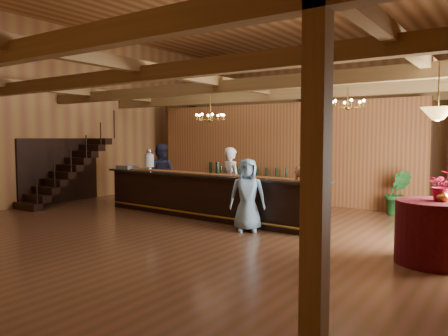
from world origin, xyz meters
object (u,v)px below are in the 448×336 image
Objects in this scene: beverage_dispenser at (149,160)px; round_table at (434,232)px; backbar_shelf at (252,188)px; staff_second at (160,175)px; chandelier_left at (210,117)px; pendant_lamp at (438,113)px; bartender at (231,181)px; guest at (247,195)px; floor_plant at (397,193)px; chandelier_right at (348,104)px; raffle_drum at (303,172)px; tasting_bar at (204,195)px.

beverage_dispenser reaches higher than round_table.
staff_second reaches higher than backbar_shelf.
beverage_dispenser is at bearing -148.62° from chandelier_left.
pendant_lamp is 8.10m from staff_second.
guest is at bearing 156.67° from bartender.
beverage_dispenser reaches higher than floor_plant.
chandelier_right is at bearing 161.91° from staff_second.
round_table is (2.67, -0.95, -0.78)m from raffle_drum.
staff_second is 4.29m from guest.
pendant_lamp reaches higher than beverage_dispenser.
backbar_shelf is 3.54× the size of chandelier_left.
staff_second reaches higher than round_table.
guest is at bearing 131.70° from staff_second.
guest reaches higher than round_table.
tasting_bar is 5.70× the size of floor_plant.
backbar_shelf is 7.78m from pendant_lamp.
floor_plant is at bearing 3.11° from backbar_shelf.
chandelier_right is 3.42m from guest.
beverage_dispenser is at bearing 169.28° from round_table.
floor_plant is at bearing 60.06° from chandelier_right.
chandelier_right is at bearing 130.27° from pendant_lamp.
guest is at bearing -153.05° from raffle_drum.
beverage_dispenser is 2.58m from bartender.
round_table is 1.47× the size of chandelier_right.
backbar_shelf is at bearing 154.83° from chandelier_right.
chandelier_right and pendant_lamp have the same top height.
floor_plant is (1.17, 3.34, -0.70)m from raffle_drum.
beverage_dispenser is at bearing -165.50° from chandelier_right.
beverage_dispenser is 2.11m from chandelier_left.
beverage_dispenser is at bearing 74.54° from staff_second.
raffle_drum is 3.61m from floor_plant.
guest is (-1.05, -0.53, -0.50)m from raffle_drum.
raffle_drum is 4.96m from backbar_shelf.
staff_second is (-2.60, 0.14, 0.03)m from bartender.
chandelier_left reaches higher than raffle_drum.
floor_plant is (4.61, 1.95, -2.01)m from chandelier_left.
staff_second is at bearing 20.40° from bartender.
bartender reaches higher than beverage_dispenser.
chandelier_right is at bearing 130.27° from round_table.
chandelier_left is 0.43× the size of staff_second.
backbar_shelf is at bearing -47.33° from bartender.
chandelier_right reaches higher than bartender.
raffle_drum reaches higher than floor_plant.
guest is at bearing -119.79° from chandelier_right.
raffle_drum is 0.43× the size of chandelier_left.
guest reaches higher than raffle_drum.
staff_second reaches higher than beverage_dispenser.
beverage_dispenser is at bearing 174.30° from raffle_drum.
beverage_dispenser is 3.59m from backbar_shelf.
round_table is 0.64× the size of staff_second.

